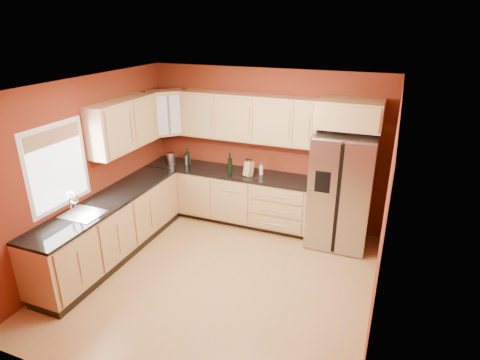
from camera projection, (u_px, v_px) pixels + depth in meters
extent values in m
plane|color=#AF8243|center=(217.00, 280.00, 5.47)|extent=(4.00, 4.00, 0.00)
plane|color=silver|center=(212.00, 87.00, 4.50)|extent=(4.00, 4.00, 0.00)
cube|color=maroon|center=(265.00, 148.00, 6.71)|extent=(4.00, 0.04, 2.60)
cube|color=maroon|center=(111.00, 285.00, 3.26)|extent=(4.00, 0.04, 2.60)
cube|color=maroon|center=(86.00, 172.00, 5.67)|extent=(0.04, 4.00, 2.60)
cube|color=maroon|center=(384.00, 220.00, 4.30)|extent=(0.04, 4.00, 2.60)
cube|color=tan|center=(228.00, 196.00, 6.96)|extent=(2.90, 0.60, 0.88)
cube|color=tan|center=(111.00, 229.00, 5.89)|extent=(0.60, 2.80, 0.88)
cube|color=black|center=(228.00, 172.00, 6.78)|extent=(2.90, 0.62, 0.04)
cube|color=black|center=(108.00, 201.00, 5.71)|extent=(0.62, 2.80, 0.04)
cube|color=tan|center=(248.00, 118.00, 6.45)|extent=(2.30, 0.33, 0.75)
cube|color=tan|center=(124.00, 125.00, 6.04)|extent=(0.33, 1.35, 0.75)
cube|color=tan|center=(166.00, 113.00, 6.80)|extent=(0.67, 0.67, 0.75)
cube|color=tan|center=(350.00, 114.00, 5.71)|extent=(0.92, 0.60, 0.40)
cube|color=silver|center=(341.00, 190.00, 6.08)|extent=(0.90, 0.75, 1.78)
cube|color=white|center=(58.00, 167.00, 5.13)|extent=(0.03, 0.90, 1.00)
cylinder|color=silver|center=(187.00, 159.00, 7.05)|extent=(0.14, 0.14, 0.18)
cylinder|color=silver|center=(171.00, 159.00, 7.03)|extent=(0.15, 0.15, 0.22)
cube|color=#A78551|center=(249.00, 169.00, 6.52)|extent=(0.16, 0.15, 0.25)
cylinder|color=white|center=(261.00, 169.00, 6.58)|extent=(0.07, 0.07, 0.18)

